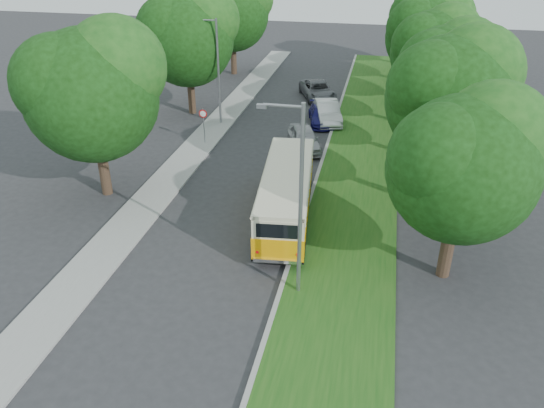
% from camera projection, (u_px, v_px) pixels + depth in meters
% --- Properties ---
extents(ground, '(120.00, 120.00, 0.00)m').
position_uv_depth(ground, '(216.00, 247.00, 24.58)').
color(ground, '#2C2C2E').
rests_on(ground, ground).
extents(curb, '(0.20, 70.00, 0.15)m').
position_uv_depth(curb, '(308.00, 203.00, 28.18)').
color(curb, gray).
rests_on(curb, ground).
extents(grass_verge, '(4.50, 70.00, 0.13)m').
position_uv_depth(grass_verge, '(353.00, 208.00, 27.76)').
color(grass_verge, '#1B4E14').
rests_on(grass_verge, ground).
extents(sidewalk, '(2.20, 70.00, 0.12)m').
position_uv_depth(sidewalk, '(160.00, 189.00, 29.73)').
color(sidewalk, gray).
rests_on(sidewalk, ground).
extents(treeline, '(24.27, 41.91, 9.46)m').
position_uv_depth(treeline, '(333.00, 41.00, 36.63)').
color(treeline, '#332319').
rests_on(treeline, ground).
extents(lamppost_near, '(1.71, 0.16, 8.00)m').
position_uv_depth(lamppost_near, '(298.00, 198.00, 19.58)').
color(lamppost_near, gray).
rests_on(lamppost_near, ground).
extents(lamppost_far, '(1.71, 0.16, 7.50)m').
position_uv_depth(lamppost_far, '(217.00, 68.00, 37.22)').
color(lamppost_far, gray).
rests_on(lamppost_far, ground).
extents(warning_sign, '(0.56, 0.10, 2.50)m').
position_uv_depth(warning_sign, '(203.00, 120.00, 34.88)').
color(warning_sign, gray).
rests_on(warning_sign, ground).
extents(vintage_bus, '(3.28, 9.33, 2.71)m').
position_uv_depth(vintage_bus, '(286.00, 196.00, 26.19)').
color(vintage_bus, '#FFA708').
rests_on(vintage_bus, ground).
extents(car_silver, '(3.08, 4.62, 1.46)m').
position_uv_depth(car_silver, '(304.00, 138.00, 34.67)').
color(car_silver, '#A0A0A5').
rests_on(car_silver, ground).
extents(car_white, '(2.81, 4.94, 1.54)m').
position_uv_depth(car_white, '(327.00, 112.00, 39.24)').
color(car_white, silver).
rests_on(car_white, ground).
extents(car_blue, '(2.58, 4.48, 1.22)m').
position_uv_depth(car_blue, '(321.00, 115.00, 39.05)').
color(car_blue, '#151357').
rests_on(car_blue, ground).
extents(car_grey, '(4.03, 5.61, 1.42)m').
position_uv_depth(car_grey, '(318.00, 90.00, 44.34)').
color(car_grey, '#53555A').
rests_on(car_grey, ground).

